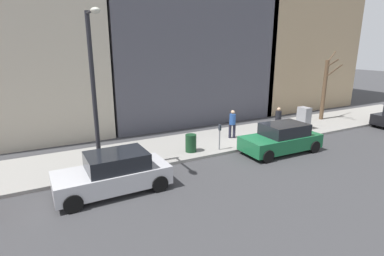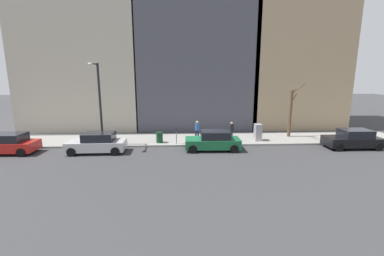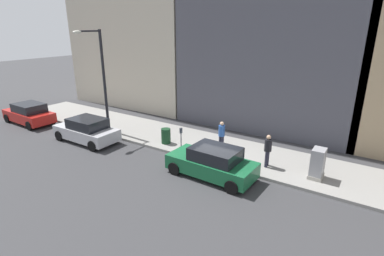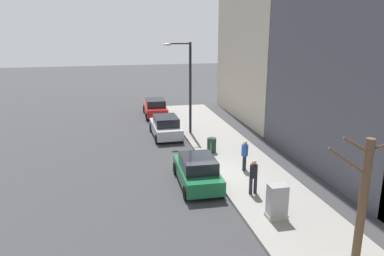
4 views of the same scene
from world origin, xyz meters
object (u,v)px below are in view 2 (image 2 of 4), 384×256
object	(u,v)px
parked_car_black	(353,139)
trash_bin	(159,137)
office_tower_left	(288,38)
office_block_center	(195,28)
office_tower_right	(88,13)
bare_tree	(291,112)
streetlamp	(99,97)
parked_car_silver	(97,143)
parked_car_red	(7,144)
parked_car_green	(213,141)
utility_box	(258,132)
pedestrian_near_meter	(231,130)
parking_meter	(176,134)
pedestrian_midblock	(197,129)

from	to	relation	value
parked_car_black	trash_bin	size ratio (longest dim) A/B	4.68
office_tower_left	parked_car_black	bearing A→B (deg)	-174.59
office_block_center	office_tower_right	distance (m)	12.31
parked_car_black	bare_tree	bearing A→B (deg)	45.70
streetlamp	office_tower_left	world-z (taller)	office_tower_left
office_block_center	parked_car_silver	bearing A→B (deg)	148.07
parked_car_red	parked_car_green	bearing A→B (deg)	-88.09
parked_car_red	office_tower_left	distance (m)	29.54
utility_box	streetlamp	bearing A→B (deg)	94.44
bare_tree	office_block_center	world-z (taller)	office_block_center
office_tower_left	office_block_center	size ratio (longest dim) A/B	0.89
parked_car_green	pedestrian_near_meter	world-z (taller)	pedestrian_near_meter
parked_car_silver	bare_tree	bearing A→B (deg)	-77.32
parked_car_silver	parked_car_red	distance (m)	6.59
parking_meter	utility_box	world-z (taller)	utility_box
parked_car_silver	streetlamp	size ratio (longest dim) A/B	0.65
parked_car_black	office_block_center	distance (m)	20.24
bare_tree	parked_car_black	bearing A→B (deg)	-134.80
pedestrian_near_meter	office_tower_right	world-z (taller)	office_tower_right
trash_bin	pedestrian_near_meter	xyz separation A→B (m)	(0.30, -6.16, 0.49)
parking_meter	office_tower_right	size ratio (longest dim) A/B	0.05
trash_bin	office_tower_left	xyz separation A→B (m)	(9.73, -14.37, 9.40)
pedestrian_midblock	office_tower_left	world-z (taller)	office_tower_left
bare_tree	office_block_center	size ratio (longest dim) A/B	0.22
pedestrian_near_meter	pedestrian_midblock	world-z (taller)	same
pedestrian_near_meter	office_tower_left	size ratio (longest dim) A/B	0.08
utility_box	streetlamp	xyz separation A→B (m)	(-1.02, 13.11, 3.17)
parked_car_black	office_block_center	world-z (taller)	office_block_center
parked_car_black	utility_box	xyz separation A→B (m)	(2.32, 6.97, 0.11)
parked_car_green	utility_box	distance (m)	4.81
bare_tree	office_block_center	xyz separation A→B (m)	(9.01, 8.28, 8.74)
pedestrian_near_meter	office_tower_left	xyz separation A→B (m)	(9.43, -8.20, 8.92)
parked_car_black	office_tower_left	size ratio (longest dim) A/B	0.21
parked_car_black	pedestrian_midblock	size ratio (longest dim) A/B	2.54
parking_meter	streetlamp	world-z (taller)	streetlamp
bare_tree	parked_car_green	bearing A→B (deg)	115.54
streetlamp	bare_tree	world-z (taller)	streetlamp
parked_car_red	parking_meter	size ratio (longest dim) A/B	3.14
parked_car_red	office_tower_right	distance (m)	17.58
bare_tree	trash_bin	bearing A→B (deg)	98.09
utility_box	parking_meter	bearing A→B (deg)	96.86
parking_meter	office_tower_right	world-z (taller)	office_tower_right
bare_tree	pedestrian_midblock	xyz separation A→B (m)	(-0.74, 8.61, -1.35)
parking_meter	streetlamp	xyz separation A→B (m)	(-0.17, 6.05, 3.04)
pedestrian_near_meter	trash_bin	bearing A→B (deg)	-94.08
parking_meter	pedestrian_near_meter	world-z (taller)	pedestrian_near_meter
parked_car_black	office_tower_right	bearing A→B (deg)	63.12
parked_car_green	utility_box	bearing A→B (deg)	-59.72
parked_car_green	parked_car_red	bearing A→B (deg)	92.12
utility_box	office_tower_right	world-z (taller)	office_tower_right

